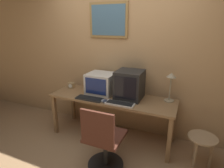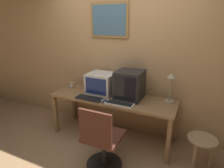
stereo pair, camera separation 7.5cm
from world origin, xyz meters
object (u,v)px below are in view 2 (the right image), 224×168
object	(u,v)px
monitor_right	(130,85)
keyboard_side	(119,104)
monitor_left	(102,83)
desk_clock	(72,85)
mouse_near_keyboard	(105,101)
desk_lamp	(171,82)
keyboard_main	(89,98)
mouse_far_corner	(103,100)
side_stool	(201,145)
office_chair	(102,143)

from	to	relation	value
monitor_right	keyboard_side	bearing A→B (deg)	-98.37
monitor_left	desk_clock	size ratio (longest dim) A/B	3.75
mouse_near_keyboard	desk_lamp	size ratio (longest dim) A/B	0.27
keyboard_main	mouse_far_corner	size ratio (longest dim) A/B	4.08
monitor_left	mouse_near_keyboard	distance (m)	0.43
mouse_near_keyboard	mouse_far_corner	world-z (taller)	mouse_near_keyboard
side_stool	desk_lamp	bearing A→B (deg)	144.03
mouse_far_corner	keyboard_main	bearing A→B (deg)	-178.90
monitor_left	mouse_near_keyboard	size ratio (longest dim) A/B	3.75
desk_clock	mouse_near_keyboard	bearing A→B (deg)	-22.19
desk_clock	monitor_right	bearing A→B (deg)	-1.79
monitor_left	office_chair	world-z (taller)	monitor_left
monitor_right	desk_lamp	xyz separation A→B (m)	(0.59, 0.11, 0.09)
mouse_near_keyboard	desk_lamp	xyz separation A→B (m)	(0.86, 0.42, 0.29)
desk_clock	side_stool	world-z (taller)	desk_clock
monitor_right	desk_lamp	world-z (taller)	desk_lamp
side_stool	mouse_near_keyboard	bearing A→B (deg)	-177.37
monitor_left	mouse_far_corner	bearing A→B (deg)	-58.70
office_chair	side_stool	world-z (taller)	office_chair
monitor_right	desk_lamp	size ratio (longest dim) A/B	1.00
monitor_right	keyboard_side	distance (m)	0.36
monitor_right	mouse_near_keyboard	size ratio (longest dim) A/B	3.73
keyboard_side	desk_clock	distance (m)	1.11
monitor_right	desk_clock	world-z (taller)	monitor_right
desk_lamp	office_chair	size ratio (longest dim) A/B	0.49
monitor_left	mouse_far_corner	size ratio (longest dim) A/B	4.19
desk_clock	office_chair	size ratio (longest dim) A/B	0.13
keyboard_main	desk_lamp	xyz separation A→B (m)	(1.13, 0.41, 0.30)
keyboard_side	mouse_far_corner	distance (m)	0.26
mouse_far_corner	office_chair	xyz separation A→B (m)	(0.23, -0.50, -0.35)
monitor_left	mouse_far_corner	xyz separation A→B (m)	(0.19, -0.32, -0.15)
keyboard_main	desk_clock	distance (m)	0.65
keyboard_main	keyboard_side	size ratio (longest dim) A/B	1.01
mouse_far_corner	desk_clock	world-z (taller)	desk_clock
keyboard_main	keyboard_side	distance (m)	0.50
mouse_far_corner	side_stool	distance (m)	1.44
side_stool	desk_clock	bearing A→B (deg)	172.76
monitor_right	mouse_near_keyboard	bearing A→B (deg)	-131.70
keyboard_main	mouse_far_corner	world-z (taller)	mouse_far_corner
keyboard_main	monitor_left	bearing A→B (deg)	81.90
keyboard_main	mouse_far_corner	distance (m)	0.24
keyboard_side	monitor_right	bearing A→B (deg)	81.63
desk_lamp	monitor_left	bearing A→B (deg)	-175.46
monitor_right	office_chair	size ratio (longest dim) A/B	0.49
mouse_far_corner	office_chair	world-z (taller)	office_chair
desk_clock	office_chair	world-z (taller)	office_chair
monitor_right	keyboard_main	distance (m)	0.65
keyboard_main	mouse_far_corner	bearing A→B (deg)	1.10
monitor_right	desk_clock	xyz separation A→B (m)	(-1.11, 0.03, -0.17)
keyboard_main	side_stool	bearing A→B (deg)	1.87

